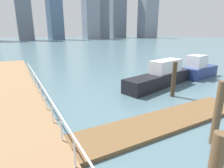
# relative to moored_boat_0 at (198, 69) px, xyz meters

# --- Properties ---
(ground_plane) EXTENTS (300.00, 300.00, 0.00)m
(ground_plane) POSITION_rel_moored_boat_0_xyz_m (-11.53, 7.96, -0.80)
(ground_plane) COLOR slate
(floating_dock) EXTENTS (10.24, 2.00, 0.18)m
(floating_dock) POSITION_rel_moored_boat_0_xyz_m (-9.91, -5.50, -0.71)
(floating_dock) COLOR brown
(floating_dock) RESTS_ON ground_plane
(boardwalk_railing) EXTENTS (0.06, 25.71, 1.08)m
(boardwalk_railing) POSITION_rel_moored_boat_0_xyz_m (-14.68, -5.22, 0.43)
(boardwalk_railing) COLOR white
(boardwalk_railing) RESTS_ON boardwalk
(dock_piling_1) EXTENTS (0.26, 0.26, 1.52)m
(dock_piling_1) POSITION_rel_moored_boat_0_xyz_m (-5.40, -0.75, -0.04)
(dock_piling_1) COLOR brown
(dock_piling_1) RESTS_ON ground_plane
(dock_piling_2) EXTENTS (0.28, 0.28, 2.58)m
(dock_piling_2) POSITION_rel_moored_boat_0_xyz_m (-9.29, -7.69, 0.49)
(dock_piling_2) COLOR brown
(dock_piling_2) RESTS_ON ground_plane
(dock_piling_3) EXTENTS (0.30, 0.30, 2.41)m
(dock_piling_3) POSITION_rel_moored_boat_0_xyz_m (-6.47, -2.87, 0.40)
(dock_piling_3) COLOR #473826
(dock_piling_3) RESTS_ON ground_plane
(moored_boat_0) EXTENTS (4.45, 2.40, 2.21)m
(moored_boat_0) POSITION_rel_moored_boat_0_xyz_m (0.00, 0.00, 0.00)
(moored_boat_0) COLOR navy
(moored_boat_0) RESTS_ON ground_plane
(moored_boat_2) EXTENTS (7.41, 3.17, 2.09)m
(moored_boat_2) POSITION_rel_moored_boat_0_xyz_m (-5.38, -0.51, -0.01)
(moored_boat_2) COLOR black
(moored_boat_2) RESTS_ON ground_plane
(skyline_tower_2) EXTENTS (7.78, 13.94, 37.14)m
(skyline_tower_2) POSITION_rel_moored_boat_0_xyz_m (-7.52, 102.55, 17.76)
(skyline_tower_2) COLOR slate
(skyline_tower_2) RESTS_ON ground_plane
(skyline_tower_3) EXTENTS (7.42, 12.40, 32.01)m
(skyline_tower_3) POSITION_rel_moored_boat_0_xyz_m (8.89, 103.43, 15.20)
(skyline_tower_3) COLOR slate
(skyline_tower_3) RESTS_ON ground_plane
(skyline_tower_4) EXTENTS (8.72, 10.32, 31.06)m
(skyline_tower_4) POSITION_rel_moored_boat_0_xyz_m (30.19, 100.37, 14.73)
(skyline_tower_4) COLOR gray
(skyline_tower_4) RESTS_ON ground_plane
(skyline_tower_5) EXTENTS (9.39, 12.50, 28.55)m
(skyline_tower_5) POSITION_rel_moored_boat_0_xyz_m (41.46, 111.33, 13.47)
(skyline_tower_5) COLOR slate
(skyline_tower_5) RESTS_ON ground_plane
(skyline_tower_6) EXTENTS (12.61, 13.74, 48.75)m
(skyline_tower_6) POSITION_rel_moored_boat_0_xyz_m (61.66, 123.96, 23.57)
(skyline_tower_6) COLOR slate
(skyline_tower_6) RESTS_ON ground_plane
(skyline_tower_7) EXTENTS (13.42, 10.11, 32.27)m
(skyline_tower_7) POSITION_rel_moored_boat_0_xyz_m (79.18, 105.04, 15.33)
(skyline_tower_7) COLOR gray
(skyline_tower_7) RESTS_ON ground_plane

